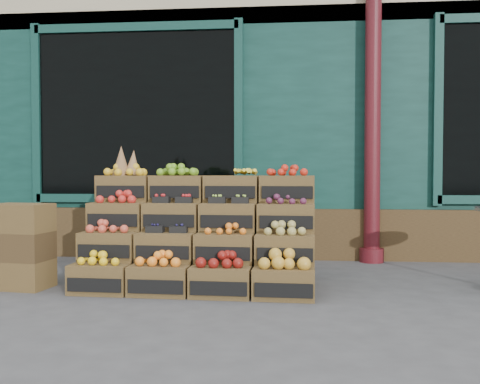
{
  "coord_description": "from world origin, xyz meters",
  "views": [
    {
      "loc": [
        0.25,
        -4.19,
        1.02
      ],
      "look_at": [
        -0.2,
        0.7,
        0.85
      ],
      "focal_mm": 40.0,
      "sensor_mm": 36.0,
      "label": 1
    }
  ],
  "objects": [
    {
      "name": "spare_crates",
      "position": [
        -2.12,
        0.33,
        0.38
      ],
      "size": [
        0.54,
        0.41,
        0.75
      ],
      "rotation": [
        0.0,
        0.0,
        -0.12
      ],
      "color": "brown",
      "rests_on": "ground"
    },
    {
      "name": "shopkeeper",
      "position": [
        -1.1,
        2.92,
        1.1
      ],
      "size": [
        0.86,
        0.62,
        2.19
      ],
      "primitive_type": "imported",
      "rotation": [
        0.0,
        0.0,
        3.27
      ],
      "color": "#1D6527",
      "rests_on": "ground"
    },
    {
      "name": "shop_facade",
      "position": [
        0.0,
        5.11,
        2.4
      ],
      "size": [
        12.0,
        6.24,
        4.8
      ],
      "color": "#103730",
      "rests_on": "ground"
    },
    {
      "name": "ground",
      "position": [
        0.0,
        0.0,
        0.0
      ],
      "size": [
        60.0,
        60.0,
        0.0
      ],
      "primitive_type": "plane",
      "color": "#444447",
      "rests_on": "ground"
    },
    {
      "name": "crate_display",
      "position": [
        -0.56,
        0.62,
        0.4
      ],
      "size": [
        2.09,
        1.07,
        1.29
      ],
      "rotation": [
        0.0,
        0.0,
        -0.04
      ],
      "color": "brown",
      "rests_on": "ground"
    }
  ]
}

